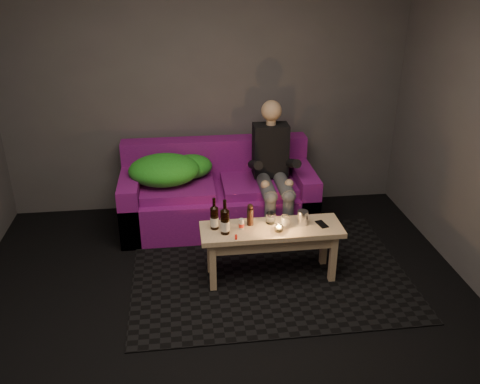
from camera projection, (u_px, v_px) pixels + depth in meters
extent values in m
plane|color=black|center=(231.00, 347.00, 3.48)|extent=(4.50, 4.50, 0.00)
plane|color=#4C494C|center=(205.00, 84.00, 4.96)|extent=(4.00, 0.00, 4.00)
cube|color=black|center=(269.00, 272.00, 4.29)|extent=(2.29, 1.67, 0.01)
cube|color=#6D0F74|center=(218.00, 206.00, 5.00)|extent=(1.84, 0.83, 0.39)
cube|color=#6D0F74|center=(215.00, 158.00, 5.12)|extent=(1.84, 0.20, 0.41)
cube|color=#6D0F74|center=(132.00, 203.00, 4.87)|extent=(0.18, 0.83, 0.57)
cube|color=#6D0F74|center=(301.00, 194.00, 5.05)|extent=(0.18, 0.83, 0.57)
cube|color=#6D0F74|center=(178.00, 189.00, 4.82)|extent=(0.69, 0.55, 0.09)
cube|color=#6D0F74|center=(258.00, 185.00, 4.90)|extent=(0.69, 0.55, 0.09)
ellipsoid|color=#2C8217|center=(164.00, 170.00, 4.77)|extent=(0.66, 0.52, 0.28)
ellipsoid|color=#2C8217|center=(191.00, 166.00, 4.93)|extent=(0.41, 0.33, 0.22)
ellipsoid|color=#2C8217|center=(144.00, 173.00, 4.87)|extent=(0.29, 0.24, 0.15)
cube|color=black|center=(270.00, 150.00, 4.87)|extent=(0.33, 0.20, 0.51)
sphere|color=tan|center=(271.00, 111.00, 4.70)|extent=(0.19, 0.19, 0.19)
cylinder|color=#45484E|center=(266.00, 187.00, 4.71)|extent=(0.13, 0.46, 0.13)
cylinder|color=#45484E|center=(284.00, 186.00, 4.73)|extent=(0.13, 0.46, 0.13)
cylinder|color=#45484E|center=(270.00, 222.00, 4.62)|extent=(0.10, 0.10, 0.47)
cylinder|color=#45484E|center=(288.00, 221.00, 4.63)|extent=(0.10, 0.10, 0.47)
cube|color=black|center=(270.00, 245.00, 4.65)|extent=(0.08, 0.20, 0.06)
cube|color=black|center=(288.00, 244.00, 4.67)|extent=(0.08, 0.20, 0.06)
cube|color=tan|center=(271.00, 230.00, 4.06)|extent=(1.14, 0.37, 0.04)
cube|color=tan|center=(271.00, 237.00, 4.09)|extent=(1.00, 0.29, 0.10)
cube|color=tan|center=(213.00, 267.00, 3.99)|extent=(0.05, 0.05, 0.42)
cube|color=tan|center=(210.00, 250.00, 4.22)|extent=(0.05, 0.05, 0.42)
cube|color=tan|center=(333.00, 259.00, 4.10)|extent=(0.05, 0.05, 0.42)
cube|color=tan|center=(324.00, 243.00, 4.33)|extent=(0.05, 0.05, 0.42)
cylinder|color=black|center=(214.00, 218.00, 4.00)|extent=(0.06, 0.06, 0.18)
cylinder|color=white|center=(214.00, 221.00, 4.01)|extent=(0.07, 0.07, 0.08)
cone|color=black|center=(214.00, 207.00, 3.95)|extent=(0.06, 0.06, 0.03)
cylinder|color=black|center=(214.00, 203.00, 3.94)|extent=(0.02, 0.02, 0.09)
cylinder|color=black|center=(225.00, 222.00, 3.92)|extent=(0.07, 0.07, 0.20)
cylinder|color=white|center=(225.00, 226.00, 3.94)|extent=(0.07, 0.07, 0.08)
cone|color=black|center=(225.00, 209.00, 3.88)|extent=(0.07, 0.07, 0.03)
cylinder|color=black|center=(225.00, 206.00, 3.86)|extent=(0.03, 0.03, 0.09)
cylinder|color=silver|center=(241.00, 224.00, 4.01)|extent=(0.05, 0.05, 0.09)
cylinder|color=black|center=(250.00, 217.00, 4.06)|extent=(0.05, 0.05, 0.14)
cylinder|color=white|center=(271.00, 218.00, 4.10)|extent=(0.08, 0.08, 0.09)
cylinder|color=white|center=(279.00, 228.00, 3.99)|extent=(0.07, 0.07, 0.05)
sphere|color=orange|center=(279.00, 227.00, 3.98)|extent=(0.02, 0.02, 0.02)
cylinder|color=white|center=(285.00, 222.00, 4.04)|extent=(0.08, 0.08, 0.09)
cylinder|color=silver|center=(303.00, 218.00, 4.07)|extent=(0.10, 0.10, 0.12)
cube|color=black|center=(322.00, 224.00, 4.09)|extent=(0.09, 0.14, 0.01)
cube|color=red|center=(236.00, 237.00, 3.90)|extent=(0.03, 0.07, 0.01)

